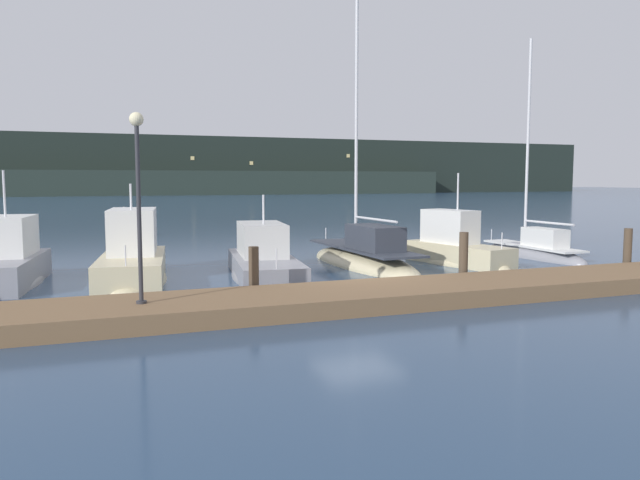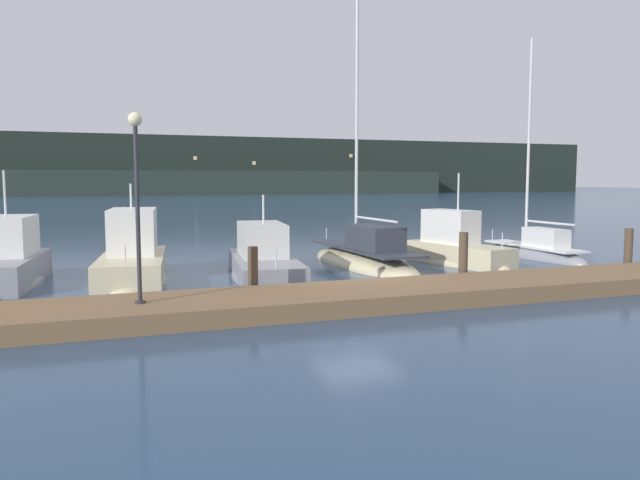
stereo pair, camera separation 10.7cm
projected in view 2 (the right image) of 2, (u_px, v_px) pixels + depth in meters
ground_plane at (357, 289)px, 18.79m from camera, size 400.00×400.00×0.00m
dock at (390, 294)px, 16.69m from camera, size 26.82×2.80×0.45m
mooring_pile_1 at (253, 273)px, 17.01m from camera, size 0.28×0.28×1.48m
mooring_pile_2 at (463, 259)px, 19.33m from camera, size 0.28×0.28×1.67m
mooring_pile_3 at (628, 251)px, 21.66m from camera, size 0.28×0.28×1.60m
motorboat_berth_1 at (8, 272)px, 19.52m from camera, size 2.56×5.77×4.11m
motorboat_berth_2 at (133, 266)px, 20.45m from camera, size 2.97×6.46×3.67m
motorboat_berth_3 at (264, 267)px, 21.16m from camera, size 3.08×6.83×3.27m
sailboat_berth_4 at (364, 261)px, 23.78m from camera, size 2.23×8.17×10.76m
motorboat_berth_5 at (457, 254)px, 24.30m from camera, size 2.58×5.34×4.03m
sailboat_berth_6 at (534, 253)px, 26.46m from camera, size 1.45×6.26×9.77m
channel_buoy at (126, 226)px, 35.66m from camera, size 1.05×1.05×1.75m
dock_lamppost at (137, 178)px, 14.10m from camera, size 0.32×0.32×4.35m
hillside_backdrop at (123, 167)px, 137.55m from camera, size 240.00×23.00×12.88m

